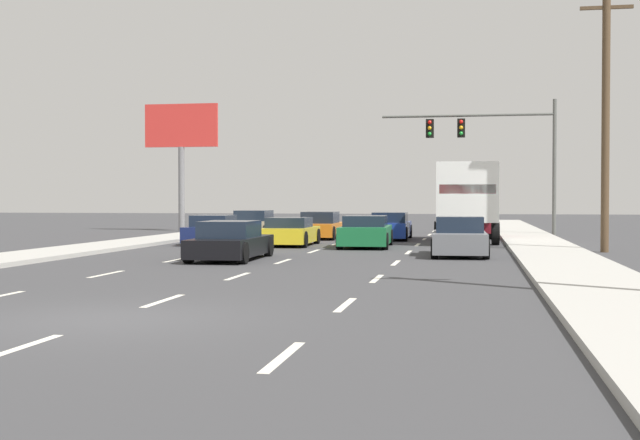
# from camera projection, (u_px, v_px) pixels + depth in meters

# --- Properties ---
(ground_plane) EXTENTS (140.00, 140.00, 0.00)m
(ground_plane) POSITION_uv_depth(u_px,v_px,m) (345.00, 241.00, 37.75)
(ground_plane) COLOR #3D3D3F
(sidewalk_right) EXTENTS (2.56, 80.00, 0.14)m
(sidewalk_right) POSITION_uv_depth(u_px,v_px,m) (544.00, 248.00, 31.37)
(sidewalk_right) COLOR #B2AFA8
(sidewalk_right) RESTS_ON ground_plane
(sidewalk_left) EXTENTS (2.56, 80.00, 0.14)m
(sidewalk_left) POSITION_uv_depth(u_px,v_px,m) (127.00, 244.00, 34.30)
(sidewalk_left) COLOR #B2AFA8
(sidewalk_left) RESTS_ON ground_plane
(lane_markings) EXTENTS (6.94, 62.00, 0.01)m
(lane_markings) POSITION_uv_depth(u_px,v_px,m) (336.00, 244.00, 35.23)
(lane_markings) COLOR silver
(lane_markings) RESTS_ON ground_plane
(car_tan) EXTENTS (1.98, 4.59, 1.32)m
(car_tan) POSITION_uv_depth(u_px,v_px,m) (254.00, 225.00, 41.81)
(car_tan) COLOR tan
(car_tan) RESTS_ON ground_plane
(car_navy) EXTENTS (1.98, 4.41, 1.22)m
(car_navy) POSITION_uv_depth(u_px,v_px,m) (215.00, 231.00, 35.14)
(car_navy) COLOR #141E4C
(car_navy) RESTS_ON ground_plane
(car_orange) EXTENTS (1.89, 4.67, 1.28)m
(car_orange) POSITION_uv_depth(u_px,v_px,m) (321.00, 226.00, 40.18)
(car_orange) COLOR orange
(car_orange) RESTS_ON ground_plane
(car_yellow) EXTENTS (1.98, 4.11, 1.14)m
(car_yellow) POSITION_uv_depth(u_px,v_px,m) (290.00, 232.00, 34.04)
(car_yellow) COLOR yellow
(car_yellow) RESTS_ON ground_plane
(car_black) EXTENTS (1.94, 4.52, 1.21)m
(car_black) POSITION_uv_depth(u_px,v_px,m) (231.00, 242.00, 26.07)
(car_black) COLOR black
(car_black) RESTS_ON ground_plane
(car_blue) EXTENTS (1.90, 4.58, 1.26)m
(car_blue) POSITION_uv_depth(u_px,v_px,m) (390.00, 227.00, 39.24)
(car_blue) COLOR #1E389E
(car_blue) RESTS_ON ground_plane
(car_green) EXTENTS (2.08, 4.34, 1.24)m
(car_green) POSITION_uv_depth(u_px,v_px,m) (366.00, 233.00, 32.82)
(car_green) COLOR #196B38
(car_green) RESTS_ON ground_plane
(box_truck) EXTENTS (2.78, 7.83, 3.36)m
(box_truck) POSITION_uv_depth(u_px,v_px,m) (466.00, 198.00, 36.63)
(box_truck) COLOR white
(box_truck) RESTS_ON ground_plane
(car_gray) EXTENTS (1.91, 4.15, 1.31)m
(car_gray) POSITION_uv_depth(u_px,v_px,m) (460.00, 238.00, 27.84)
(car_gray) COLOR slate
(car_gray) RESTS_ON ground_plane
(traffic_signal_mast) EXTENTS (8.93, 0.69, 6.99)m
(traffic_signal_mast) POSITION_uv_depth(u_px,v_px,m) (482.00, 138.00, 43.65)
(traffic_signal_mast) COLOR #595B56
(traffic_signal_mast) RESTS_ON ground_plane
(utility_pole_mid) EXTENTS (1.80, 0.28, 9.21)m
(utility_pole_mid) POSITION_uv_depth(u_px,v_px,m) (606.00, 118.00, 29.66)
(utility_pole_mid) COLOR brown
(utility_pole_mid) RESTS_ON ground_plane
(roadside_billboard) EXTENTS (4.39, 0.36, 7.43)m
(roadside_billboard) POSITION_uv_depth(u_px,v_px,m) (181.00, 140.00, 49.11)
(roadside_billboard) COLOR slate
(roadside_billboard) RESTS_ON ground_plane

